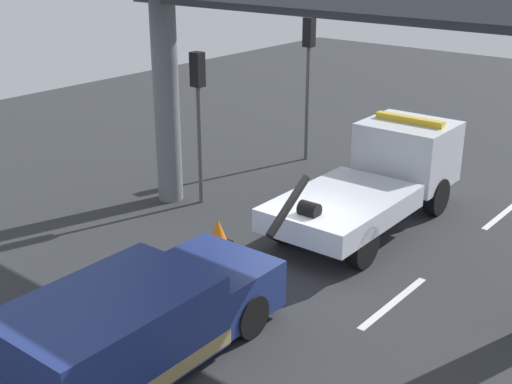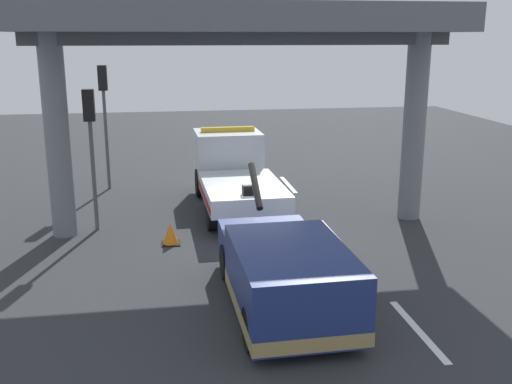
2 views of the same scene
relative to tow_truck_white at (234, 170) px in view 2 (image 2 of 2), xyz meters
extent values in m
cube|color=#2D3033|center=(-3.64, -0.02, -1.25)|extent=(60.00, 40.00, 0.10)
cube|color=silver|center=(-9.64, -2.44, -1.20)|extent=(2.60, 0.16, 0.01)
cube|color=silver|center=(-3.64, -2.44, -1.20)|extent=(2.60, 0.16, 0.01)
cube|color=silver|center=(2.36, -2.44, -1.20)|extent=(2.60, 0.16, 0.01)
cube|color=silver|center=(-1.93, -0.04, -0.28)|extent=(3.89, 2.47, 0.55)
cube|color=silver|center=(1.40, 0.03, 0.27)|extent=(2.09, 2.34, 1.65)
cube|color=black|center=(2.01, 0.04, 0.64)|extent=(0.10, 2.21, 0.66)
cube|color=maroon|center=(-1.95, 1.17, -0.36)|extent=(3.65, 0.09, 0.20)
cylinder|color=black|center=(-4.12, -0.08, 0.46)|extent=(1.42, 0.21, 1.07)
cylinder|color=black|center=(-3.31, -0.07, 0.12)|extent=(0.37, 0.46, 0.36)
cube|color=yellow|center=(1.40, 0.03, 1.18)|extent=(0.28, 1.92, 0.16)
cylinder|color=black|center=(1.18, 1.06, -0.70)|extent=(1.01, 0.34, 1.00)
cylinder|color=black|center=(1.22, -1.02, -0.70)|extent=(1.01, 0.34, 1.00)
cylinder|color=black|center=(-2.72, 0.99, -0.70)|extent=(1.01, 0.34, 1.00)
cylinder|color=black|center=(-2.68, -1.09, -0.70)|extent=(1.01, 0.34, 1.00)
cube|color=navy|center=(-8.88, -0.03, -0.30)|extent=(3.50, 2.27, 1.35)
cube|color=navy|center=(-6.29, 0.02, -0.50)|extent=(1.77, 2.15, 0.95)
cube|color=black|center=(-7.13, 0.01, 0.00)|extent=(0.10, 1.94, 0.59)
cube|color=#9E8451|center=(-8.88, -0.03, -0.79)|extent=(3.52, 2.28, 0.28)
cylinder|color=black|center=(-6.46, 0.98, -0.78)|extent=(0.85, 0.30, 0.84)
cylinder|color=black|center=(-6.42, -0.94, -0.78)|extent=(0.85, 0.30, 0.84)
cylinder|color=black|center=(-9.85, 0.91, -0.78)|extent=(0.85, 0.30, 0.84)
cylinder|color=black|center=(-9.81, -1.01, -0.78)|extent=(0.85, 0.30, 0.84)
cylinder|color=slate|center=(-2.47, 5.27, 1.66)|extent=(0.69, 0.69, 5.72)
cylinder|color=slate|center=(-2.47, -5.30, 1.66)|extent=(0.69, 0.69, 5.72)
cube|color=#5B5F63|center=(-2.47, -0.02, 4.91)|extent=(3.60, 12.57, 0.78)
cube|color=#4A4E52|center=(-2.47, -0.02, 4.34)|extent=(0.50, 12.17, 0.36)
cylinder|color=#515456|center=(-2.14, 4.39, 0.43)|extent=(0.12, 0.12, 3.26)
cube|color=black|center=(-2.14, 4.39, 2.51)|extent=(0.28, 0.32, 0.90)
sphere|color=#360605|center=(-1.98, 4.39, 2.81)|extent=(0.18, 0.18, 0.18)
sphere|color=gold|center=(-1.98, 4.39, 2.51)|extent=(0.18, 0.18, 0.18)
sphere|color=black|center=(-1.98, 4.39, 2.21)|extent=(0.18, 0.18, 0.18)
cylinder|color=#515456|center=(2.86, 4.39, 0.64)|extent=(0.12, 0.12, 3.69)
cube|color=black|center=(2.86, 4.39, 2.94)|extent=(0.28, 0.32, 0.90)
sphere|color=#360605|center=(3.02, 4.39, 3.24)|extent=(0.18, 0.18, 0.18)
sphere|color=gold|center=(3.02, 4.39, 2.94)|extent=(0.18, 0.18, 0.18)
sphere|color=black|center=(3.02, 4.39, 2.64)|extent=(0.18, 0.18, 0.18)
cone|color=orange|center=(-3.78, 2.25, -0.90)|extent=(0.46, 0.46, 0.60)
cube|color=black|center=(-3.78, 2.25, -1.19)|extent=(0.51, 0.51, 0.03)
camera|label=1|loc=(-14.72, -7.92, 5.83)|focal=47.50mm
camera|label=2|loc=(-19.66, 2.45, 4.44)|focal=41.85mm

